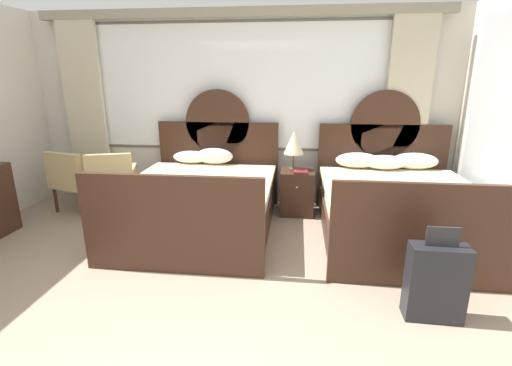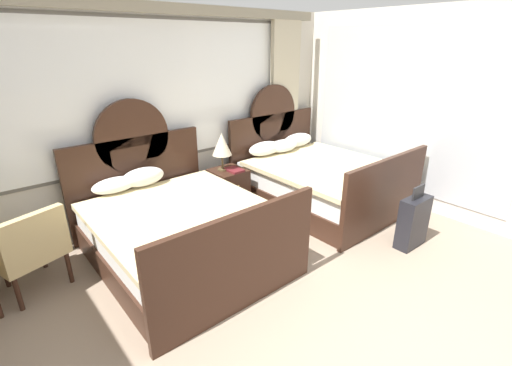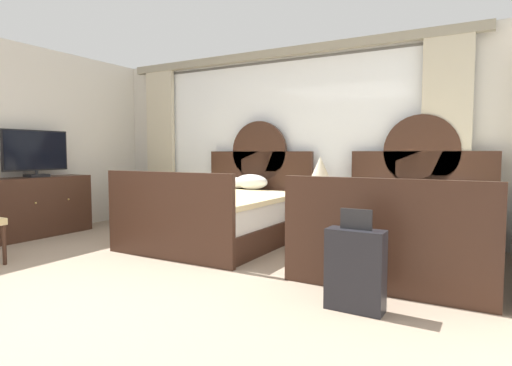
{
  "view_description": "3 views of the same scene",
  "coord_description": "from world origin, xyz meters",
  "px_view_note": "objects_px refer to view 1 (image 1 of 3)",
  "views": [
    {
      "loc": [
        0.83,
        -1.59,
        1.8
      ],
      "look_at": [
        0.4,
        2.19,
        0.69
      ],
      "focal_mm": 25.47,
      "sensor_mm": 36.0,
      "label": 1
    },
    {
      "loc": [
        -1.87,
        -0.67,
        2.26
      ],
      "look_at": [
        0.44,
        2.06,
        0.84
      ],
      "focal_mm": 25.09,
      "sensor_mm": 36.0,
      "label": 2
    },
    {
      "loc": [
        2.75,
        -2.02,
        1.17
      ],
      "look_at": [
        0.24,
        2.44,
        0.8
      ],
      "focal_mm": 29.21,
      "sensor_mm": 36.0,
      "label": 3
    }
  ],
  "objects_px": {
    "bed_near_window": "(202,200)",
    "armchair_by_window_centre": "(76,177)",
    "armchair_by_window_left": "(113,178)",
    "book_on_nightstand": "(301,171)",
    "table_lamp_on_nightstand": "(294,143)",
    "suitcase_on_floor": "(436,282)",
    "bed_near_mirror": "(397,206)",
    "nightstand_between_beds": "(297,192)"
  },
  "relations": [
    {
      "from": "armchair_by_window_left",
      "to": "book_on_nightstand",
      "type": "bearing_deg",
      "value": 3.75
    },
    {
      "from": "bed_near_window",
      "to": "book_on_nightstand",
      "type": "bearing_deg",
      "value": 25.47
    },
    {
      "from": "bed_near_window",
      "to": "suitcase_on_floor",
      "type": "xyz_separation_m",
      "value": [
        2.21,
        -1.53,
        -0.05
      ]
    },
    {
      "from": "bed_near_window",
      "to": "armchair_by_window_centre",
      "type": "relative_size",
      "value": 2.51
    },
    {
      "from": "bed_near_window",
      "to": "table_lamp_on_nightstand",
      "type": "height_order",
      "value": "bed_near_window"
    },
    {
      "from": "table_lamp_on_nightstand",
      "to": "nightstand_between_beds",
      "type": "bearing_deg",
      "value": -35.33
    },
    {
      "from": "nightstand_between_beds",
      "to": "suitcase_on_floor",
      "type": "height_order",
      "value": "suitcase_on_floor"
    },
    {
      "from": "nightstand_between_beds",
      "to": "suitcase_on_floor",
      "type": "distance_m",
      "value": 2.42
    },
    {
      "from": "bed_near_window",
      "to": "bed_near_mirror",
      "type": "height_order",
      "value": "same"
    },
    {
      "from": "armchair_by_window_centre",
      "to": "bed_near_mirror",
      "type": "bearing_deg",
      "value": -5.29
    },
    {
      "from": "book_on_nightstand",
      "to": "armchair_by_window_left",
      "type": "height_order",
      "value": "armchair_by_window_left"
    },
    {
      "from": "table_lamp_on_nightstand",
      "to": "armchair_by_window_centre",
      "type": "xyz_separation_m",
      "value": [
        -2.96,
        -0.3,
        -0.48
      ]
    },
    {
      "from": "bed_near_mirror",
      "to": "book_on_nightstand",
      "type": "xyz_separation_m",
      "value": [
        -1.11,
        0.55,
        0.25
      ]
    },
    {
      "from": "nightstand_between_beds",
      "to": "armchair_by_window_left",
      "type": "bearing_deg",
      "value": -174.15
    },
    {
      "from": "suitcase_on_floor",
      "to": "nightstand_between_beds",
      "type": "bearing_deg",
      "value": 115.8
    },
    {
      "from": "bed_near_window",
      "to": "armchair_by_window_centre",
      "type": "xyz_separation_m",
      "value": [
        -1.87,
        0.4,
        0.13
      ]
    },
    {
      "from": "armchair_by_window_left",
      "to": "suitcase_on_floor",
      "type": "relative_size",
      "value": 1.12
    },
    {
      "from": "nightstand_between_beds",
      "to": "armchair_by_window_centre",
      "type": "distance_m",
      "value": 3.04
    },
    {
      "from": "bed_near_mirror",
      "to": "book_on_nightstand",
      "type": "distance_m",
      "value": 1.26
    },
    {
      "from": "nightstand_between_beds",
      "to": "table_lamp_on_nightstand",
      "type": "relative_size",
      "value": 1.14
    },
    {
      "from": "bed_near_mirror",
      "to": "book_on_nightstand",
      "type": "height_order",
      "value": "bed_near_mirror"
    },
    {
      "from": "table_lamp_on_nightstand",
      "to": "suitcase_on_floor",
      "type": "relative_size",
      "value": 0.69
    },
    {
      "from": "armchair_by_window_left",
      "to": "suitcase_on_floor",
      "type": "height_order",
      "value": "armchair_by_window_left"
    },
    {
      "from": "bed_near_window",
      "to": "table_lamp_on_nightstand",
      "type": "bearing_deg",
      "value": 32.62
    },
    {
      "from": "book_on_nightstand",
      "to": "armchair_by_window_centre",
      "type": "height_order",
      "value": "armchair_by_window_centre"
    },
    {
      "from": "bed_near_window",
      "to": "armchair_by_window_centre",
      "type": "bearing_deg",
      "value": 167.89
    },
    {
      "from": "suitcase_on_floor",
      "to": "armchair_by_window_left",
      "type": "bearing_deg",
      "value": 151.48
    },
    {
      "from": "armchair_by_window_left",
      "to": "bed_near_window",
      "type": "bearing_deg",
      "value": -16.72
    },
    {
      "from": "bed_near_mirror",
      "to": "armchair_by_window_centre",
      "type": "bearing_deg",
      "value": 174.71
    },
    {
      "from": "bed_near_window",
      "to": "table_lamp_on_nightstand",
      "type": "xyz_separation_m",
      "value": [
        1.09,
        0.7,
        0.6
      ]
    },
    {
      "from": "nightstand_between_beds",
      "to": "book_on_nightstand",
      "type": "height_order",
      "value": "book_on_nightstand"
    },
    {
      "from": "bed_near_window",
      "to": "nightstand_between_beds",
      "type": "xyz_separation_m",
      "value": [
        1.15,
        0.66,
        -0.06
      ]
    },
    {
      "from": "table_lamp_on_nightstand",
      "to": "armchair_by_window_left",
      "type": "relative_size",
      "value": 0.62
    },
    {
      "from": "nightstand_between_beds",
      "to": "book_on_nightstand",
      "type": "distance_m",
      "value": 0.33
    },
    {
      "from": "bed_near_window",
      "to": "armchair_by_window_left",
      "type": "bearing_deg",
      "value": 163.28
    },
    {
      "from": "book_on_nightstand",
      "to": "armchair_by_window_centre",
      "type": "relative_size",
      "value": 0.3
    },
    {
      "from": "book_on_nightstand",
      "to": "suitcase_on_floor",
      "type": "relative_size",
      "value": 0.34
    },
    {
      "from": "book_on_nightstand",
      "to": "armchair_by_window_left",
      "type": "xyz_separation_m",
      "value": [
        -2.53,
        -0.17,
        -0.13
      ]
    },
    {
      "from": "bed_near_mirror",
      "to": "armchair_by_window_centre",
      "type": "xyz_separation_m",
      "value": [
        -4.17,
        0.39,
        0.12
      ]
    },
    {
      "from": "bed_near_window",
      "to": "suitcase_on_floor",
      "type": "bearing_deg",
      "value": -34.64
    },
    {
      "from": "table_lamp_on_nightstand",
      "to": "suitcase_on_floor",
      "type": "distance_m",
      "value": 2.57
    },
    {
      "from": "table_lamp_on_nightstand",
      "to": "armchair_by_window_centre",
      "type": "height_order",
      "value": "table_lamp_on_nightstand"
    }
  ]
}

